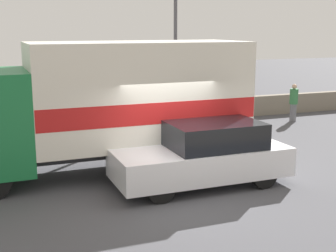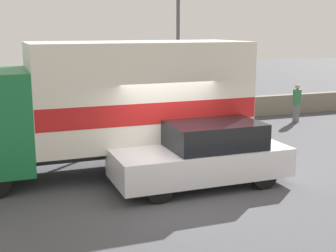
{
  "view_description": "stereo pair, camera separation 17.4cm",
  "coord_description": "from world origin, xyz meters",
  "px_view_note": "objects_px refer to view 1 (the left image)",
  "views": [
    {
      "loc": [
        -4.24,
        -9.67,
        3.84
      ],
      "look_at": [
        0.08,
        1.31,
        1.35
      ],
      "focal_mm": 50.0,
      "sensor_mm": 36.0,
      "label": 1
    },
    {
      "loc": [
        -4.08,
        -9.73,
        3.84
      ],
      "look_at": [
        0.08,
        1.31,
        1.35
      ],
      "focal_mm": 50.0,
      "sensor_mm": 36.0,
      "label": 2
    }
  ],
  "objects_px": {
    "box_truck": "(111,102)",
    "pedestrian": "(294,102)",
    "car_hatchback": "(204,154)",
    "street_lamp": "(175,22)"
  },
  "relations": [
    {
      "from": "street_lamp",
      "to": "box_truck",
      "type": "bearing_deg",
      "value": -127.21
    },
    {
      "from": "street_lamp",
      "to": "car_hatchback",
      "type": "relative_size",
      "value": 1.62
    },
    {
      "from": "car_hatchback",
      "to": "pedestrian",
      "type": "bearing_deg",
      "value": -139.85
    },
    {
      "from": "box_truck",
      "to": "pedestrian",
      "type": "height_order",
      "value": "box_truck"
    },
    {
      "from": "street_lamp",
      "to": "pedestrian",
      "type": "relative_size",
      "value": 4.46
    },
    {
      "from": "box_truck",
      "to": "pedestrian",
      "type": "bearing_deg",
      "value": -155.82
    },
    {
      "from": "street_lamp",
      "to": "box_truck",
      "type": "height_order",
      "value": "street_lamp"
    },
    {
      "from": "box_truck",
      "to": "pedestrian",
      "type": "relative_size",
      "value": 4.92
    },
    {
      "from": "car_hatchback",
      "to": "pedestrian",
      "type": "height_order",
      "value": "car_hatchback"
    },
    {
      "from": "street_lamp",
      "to": "box_truck",
      "type": "relative_size",
      "value": 0.91
    }
  ]
}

